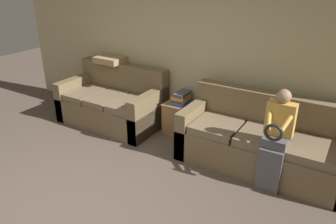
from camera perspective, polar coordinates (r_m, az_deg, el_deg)
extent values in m
plane|color=brown|center=(3.76, -17.27, -17.77)|extent=(14.00, 14.00, 0.00)
cube|color=#C6B789|center=(5.07, 3.63, 10.58)|extent=(6.86, 0.06, 2.55)
cube|color=brown|center=(4.48, 16.13, -6.92)|extent=(2.18, 0.86, 0.43)
cube|color=brown|center=(4.56, 17.98, 0.05)|extent=(2.18, 0.20, 0.51)
cube|color=brown|center=(4.72, 4.53, -2.55)|extent=(0.16, 0.86, 0.68)
cube|color=#7A664C|center=(4.43, 8.48, -2.53)|extent=(0.58, 0.62, 0.11)
cube|color=#7A664C|center=(4.26, 16.16, -4.40)|extent=(0.58, 0.62, 0.11)
cube|color=#7A664C|center=(4.18, 24.33, -6.28)|extent=(0.58, 0.62, 0.11)
cube|color=brown|center=(5.61, -9.79, 0.07)|extent=(1.70, 0.93, 0.41)
cube|color=brown|center=(5.70, -7.75, 5.72)|extent=(1.70, 0.20, 0.54)
cube|color=brown|center=(6.06, -15.41, 2.77)|extent=(0.16, 0.93, 0.68)
cube|color=brown|center=(5.11, -3.34, -0.35)|extent=(0.16, 0.93, 0.68)
cube|color=#7A664C|center=(5.74, -14.10, 3.06)|extent=(0.43, 0.69, 0.11)
cube|color=#7A664C|center=(5.44, -10.66, 2.21)|extent=(0.43, 0.69, 0.11)
cube|color=#7A664C|center=(5.16, -6.83, 1.26)|extent=(0.43, 0.69, 0.11)
cube|color=#56565B|center=(4.05, 17.18, -9.66)|extent=(0.27, 0.10, 0.54)
cube|color=#56565B|center=(4.01, 18.28, -4.78)|extent=(0.27, 0.28, 0.11)
cube|color=gold|center=(3.96, 19.00, -1.11)|extent=(0.32, 0.14, 0.40)
sphere|color=#A37A5B|center=(3.86, 19.54, 2.59)|extent=(0.16, 0.16, 0.16)
torus|color=black|center=(3.74, 17.89, -3.44)|extent=(0.21, 0.04, 0.21)
cylinder|color=gold|center=(3.84, 17.17, -1.12)|extent=(0.13, 0.31, 0.22)
cylinder|color=gold|center=(3.81, 19.99, -1.75)|extent=(0.13, 0.31, 0.22)
cube|color=olive|center=(5.17, 2.30, -1.12)|extent=(0.48, 0.40, 0.51)
cube|color=#9A724A|center=(5.07, 2.34, 1.39)|extent=(0.50, 0.42, 0.02)
cube|color=#33569E|center=(5.05, 2.33, 1.70)|extent=(0.21, 0.26, 0.05)
cube|color=gray|center=(5.05, 2.47, 2.20)|extent=(0.19, 0.22, 0.04)
cube|color=orange|center=(5.04, 2.37, 2.73)|extent=(0.20, 0.32, 0.05)
cube|color=#4C4C56|center=(5.02, 2.51, 3.22)|extent=(0.17, 0.31, 0.05)
cube|color=#A38460|center=(5.75, -9.71, 9.09)|extent=(0.47, 0.47, 0.10)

